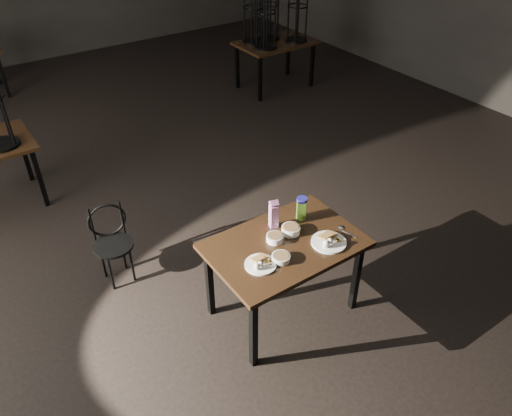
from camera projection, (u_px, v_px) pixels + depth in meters
main_table at (285, 251)px, 3.95m from camera, size 1.20×0.80×0.75m
plate_left at (261, 263)px, 3.68m from camera, size 0.24×0.24×0.08m
plate_right at (329, 241)px, 3.88m from camera, size 0.28×0.28×0.09m
bowl_near at (275, 238)px, 3.91m from camera, size 0.14×0.14×0.05m
bowl_far at (291, 230)px, 3.99m from camera, size 0.15×0.15×0.06m
bowl_big at (281, 258)px, 3.72m from camera, size 0.14×0.14×0.05m
juice_carton at (274, 215)px, 4.00m from camera, size 0.08×0.08×0.26m
water_bottle at (302, 208)px, 4.10m from camera, size 0.12×0.12×0.20m
spoon at (342, 228)px, 4.04m from camera, size 0.05×0.20×0.01m
bentwood_chair at (111, 238)px, 4.44m from camera, size 0.37×0.37×0.75m
bg_table_right at (274, 39)px, 7.84m from camera, size 1.20×0.80×1.48m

